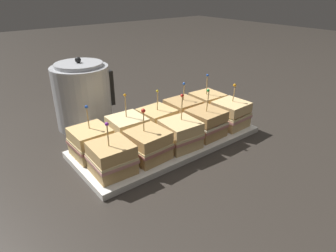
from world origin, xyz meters
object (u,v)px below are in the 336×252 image
serving_platter (168,141)px  sandwich_back_left (128,131)px  sandwich_front_far_left (112,158)px  kettle_steel (83,96)px  sandwich_front_center (181,134)px  sandwich_front_far_right (231,114)px  sandwich_back_far_left (91,142)px  sandwich_back_right (183,112)px  sandwich_back_center (157,121)px  sandwich_front_left (148,145)px  sandwich_front_right (206,123)px  sandwich_back_far_right (207,105)px

serving_platter → sandwich_back_left: bearing=154.3°
sandwich_front_far_left → kettle_steel: (0.08, 0.35, 0.05)m
sandwich_back_left → sandwich_front_center: bearing=-44.6°
sandwich_front_far_right → sandwich_back_far_left: (-0.46, 0.12, -0.00)m
sandwich_front_far_right → sandwich_back_left: size_ratio=0.93×
sandwich_front_center → sandwich_back_left: sandwich_front_center is taller
sandwich_front_center → sandwich_back_left: 0.16m
sandwich_back_left → sandwich_back_right: (0.23, 0.00, 0.00)m
sandwich_front_center → sandwich_back_far_left: 0.26m
sandwich_front_far_right → sandwich_back_center: same height
sandwich_back_left → sandwich_back_right: size_ratio=1.07×
sandwich_front_left → sandwich_back_left: (0.00, 0.11, 0.00)m
sandwich_front_right → sandwich_front_far_right: bearing=-0.1°
sandwich_front_left → sandwich_back_right: same height
sandwich_front_left → sandwich_back_right: 0.25m
sandwich_front_left → sandwich_front_center: sandwich_front_center is taller
sandwich_front_far_left → sandwich_front_center: 0.23m
sandwich_back_left → sandwich_back_right: bearing=1.0°
sandwich_back_far_left → sandwich_back_center: size_ratio=1.01×
serving_platter → sandwich_back_center: (0.00, 0.06, 0.05)m
sandwich_back_left → sandwich_back_far_right: bearing=0.2°
sandwich_front_right → kettle_steel: 0.44m
sandwich_front_center → sandwich_back_far_left: (-0.23, 0.12, -0.00)m
sandwich_front_far_left → sandwich_front_right: (0.34, -0.00, 0.00)m
sandwich_back_right → kettle_steel: (-0.26, 0.24, 0.05)m
sandwich_front_far_right → sandwich_back_right: (-0.12, 0.11, 0.00)m
serving_platter → kettle_steel: kettle_steel is taller
sandwich_front_center → sandwich_back_right: 0.16m
sandwich_back_far_left → sandwich_back_center: (0.23, -0.00, -0.00)m
serving_platter → sandwich_front_left: bearing=-154.4°
sandwich_front_far_left → sandwich_back_left: size_ratio=0.93×
sandwich_back_far_left → sandwich_back_center: bearing=-0.5°
sandwich_back_far_left → sandwich_back_far_right: bearing=-0.5°
sandwich_front_far_right → sandwich_front_left: bearing=179.9°
sandwich_front_right → kettle_steel: kettle_steel is taller
sandwich_front_center → sandwich_front_far_right: size_ratio=1.09×
sandwich_back_center → serving_platter: bearing=-90.1°
sandwich_front_left → sandwich_back_far_right: (0.34, 0.11, 0.00)m
sandwich_front_right → sandwich_back_right: size_ratio=1.08×
sandwich_back_center → sandwich_back_far_right: sandwich_back_far_right is taller
sandwich_front_left → sandwich_back_right: (0.23, 0.11, 0.00)m
sandwich_back_far_left → kettle_steel: kettle_steel is taller
sandwich_front_far_left → sandwich_front_center: bearing=-1.4°
sandwich_back_center → sandwich_back_far_left: bearing=179.5°
sandwich_back_far_left → kettle_steel: 0.26m
sandwich_front_left → sandwich_back_center: same height
serving_platter → sandwich_back_far_right: sandwich_back_far_right is taller
serving_platter → sandwich_front_center: (0.00, -0.06, 0.05)m
sandwich_front_left → sandwich_back_far_right: size_ratio=0.92×
sandwich_front_right → serving_platter: bearing=153.9°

